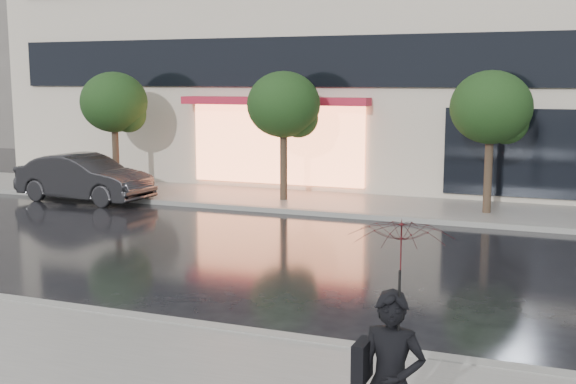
% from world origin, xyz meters
% --- Properties ---
extents(ground, '(120.00, 120.00, 0.00)m').
position_xyz_m(ground, '(0.00, 0.00, 0.00)').
color(ground, black).
rests_on(ground, ground).
extents(sidewalk_far, '(60.00, 3.50, 0.12)m').
position_xyz_m(sidewalk_far, '(0.00, 10.25, 0.06)').
color(sidewalk_far, slate).
rests_on(sidewalk_far, ground).
extents(curb_near, '(60.00, 0.25, 0.14)m').
position_xyz_m(curb_near, '(0.00, -1.00, 0.07)').
color(curb_near, gray).
rests_on(curb_near, ground).
extents(curb_far, '(60.00, 0.25, 0.14)m').
position_xyz_m(curb_far, '(0.00, 8.50, 0.07)').
color(curb_far, gray).
rests_on(curb_far, ground).
extents(bg_building_left, '(14.00, 10.00, 12.00)m').
position_xyz_m(bg_building_left, '(-28.00, 26.00, 6.00)').
color(bg_building_left, '#59544F').
rests_on(bg_building_left, ground).
extents(tree_far_west, '(2.20, 2.20, 3.99)m').
position_xyz_m(tree_far_west, '(-8.94, 10.03, 2.92)').
color(tree_far_west, '#33261C').
rests_on(tree_far_west, ground).
extents(tree_mid_west, '(2.20, 2.20, 3.99)m').
position_xyz_m(tree_mid_west, '(-2.94, 10.03, 2.92)').
color(tree_mid_west, '#33261C').
rests_on(tree_mid_west, ground).
extents(tree_mid_east, '(2.20, 2.20, 3.99)m').
position_xyz_m(tree_mid_east, '(3.06, 10.03, 2.92)').
color(tree_mid_east, '#33261C').
rests_on(tree_mid_east, ground).
extents(parked_car, '(4.53, 1.90, 1.46)m').
position_xyz_m(parked_car, '(-8.90, 8.14, 0.73)').
color(parked_car, black).
rests_on(parked_car, ground).
extents(pedestrian_with_umbrella, '(0.95, 0.96, 2.41)m').
position_xyz_m(pedestrian_with_umbrella, '(3.63, -4.03, 1.67)').
color(pedestrian_with_umbrella, black).
rests_on(pedestrian_with_umbrella, sidewalk_near).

